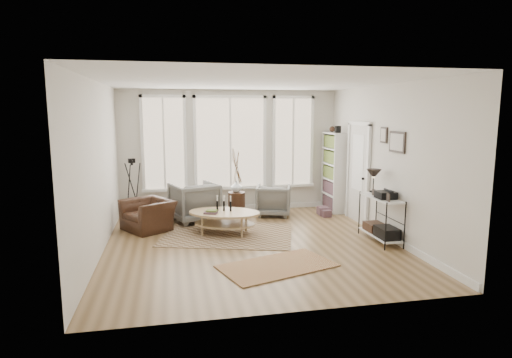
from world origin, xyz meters
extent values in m
plane|color=olive|center=(0.00, 0.00, 0.00)|extent=(5.50, 5.50, 0.00)
plane|color=white|center=(0.00, 0.00, 2.90)|extent=(5.50, 5.50, 0.00)
cube|color=silver|center=(0.00, 2.75, 1.45)|extent=(5.20, 0.04, 2.90)
cube|color=silver|center=(0.00, -2.75, 1.45)|extent=(5.20, 0.04, 2.90)
cube|color=silver|center=(-2.60, 0.00, 1.45)|extent=(0.04, 5.50, 2.90)
cube|color=silver|center=(2.60, 0.00, 1.45)|extent=(0.04, 5.50, 2.90)
cube|color=white|center=(0.00, 2.74, 0.06)|extent=(5.10, 0.04, 0.12)
cube|color=white|center=(2.58, 0.00, 0.06)|extent=(0.03, 5.40, 0.12)
cube|color=beige|center=(0.00, 2.73, 1.65)|extent=(1.60, 0.03, 2.10)
cube|color=beige|center=(-1.55, 2.73, 1.65)|extent=(0.90, 0.03, 2.10)
cube|color=beige|center=(1.55, 2.73, 1.65)|extent=(0.90, 0.03, 2.10)
cube|color=white|center=(0.00, 2.71, 1.65)|extent=(1.74, 0.06, 2.24)
cube|color=white|center=(-1.55, 2.71, 1.65)|extent=(1.04, 0.06, 2.24)
cube|color=white|center=(1.55, 2.71, 1.65)|extent=(1.04, 0.06, 2.24)
cube|color=white|center=(0.00, 2.69, 0.57)|extent=(4.10, 0.12, 0.06)
cube|color=silver|center=(2.58, 1.15, 1.05)|extent=(0.04, 0.88, 2.10)
cube|color=white|center=(2.56, 1.15, 1.30)|extent=(0.01, 0.55, 1.20)
cube|color=white|center=(2.56, 0.66, 1.05)|extent=(0.06, 0.08, 2.18)
cube|color=white|center=(2.56, 1.64, 1.05)|extent=(0.06, 0.08, 2.18)
cube|color=white|center=(2.56, 1.15, 2.14)|extent=(0.06, 1.06, 0.08)
sphere|color=black|center=(2.53, 0.82, 1.00)|extent=(0.06, 0.06, 0.06)
cube|color=white|center=(2.43, 1.81, 0.95)|extent=(0.30, 0.03, 1.90)
cube|color=white|center=(2.43, 2.63, 0.95)|extent=(0.30, 0.03, 1.90)
cube|color=white|center=(2.58, 2.23, 0.95)|extent=(0.02, 0.85, 1.90)
cube|color=white|center=(2.43, 2.23, 0.95)|extent=(0.30, 0.81, 1.90)
cube|color=brown|center=(2.43, 2.23, 0.95)|extent=(0.24, 0.75, 1.76)
cube|color=black|center=(2.43, 2.02, 1.98)|extent=(0.12, 0.10, 0.16)
sphere|color=#361F13|center=(2.43, 2.38, 1.97)|extent=(0.14, 0.14, 0.14)
cube|color=white|center=(2.38, -0.30, 0.12)|extent=(0.37, 1.07, 0.03)
cube|color=white|center=(2.38, -0.30, 0.82)|extent=(0.37, 1.07, 0.02)
cylinder|color=black|center=(2.20, -0.83, 0.42)|extent=(0.02, 0.02, 0.85)
cylinder|color=black|center=(2.56, -0.83, 0.42)|extent=(0.02, 0.02, 0.85)
cylinder|color=black|center=(2.20, 0.23, 0.42)|extent=(0.02, 0.02, 0.85)
cylinder|color=black|center=(2.56, 0.23, 0.42)|extent=(0.02, 0.02, 0.85)
cylinder|color=black|center=(2.38, 0.05, 0.88)|extent=(0.14, 0.14, 0.02)
cylinder|color=black|center=(2.38, 0.05, 1.01)|extent=(0.02, 0.02, 0.30)
cone|color=black|center=(2.38, 0.05, 1.21)|extent=(0.28, 0.28, 0.18)
cube|color=black|center=(2.38, -0.45, 0.91)|extent=(0.32, 0.30, 0.13)
cube|color=black|center=(2.38, -0.55, 0.23)|extent=(0.32, 0.45, 0.20)
cube|color=#361F13|center=(2.38, -0.08, 0.21)|extent=(0.32, 0.40, 0.16)
cube|color=black|center=(2.28, -0.72, 0.91)|extent=(0.02, 0.10, 0.14)
cube|color=black|center=(2.28, -0.18, 0.91)|extent=(0.02, 0.10, 0.12)
cube|color=black|center=(2.58, -0.40, 1.85)|extent=(0.03, 0.52, 0.38)
cube|color=silver|center=(2.56, -0.40, 1.85)|extent=(0.01, 0.44, 0.30)
cube|color=black|center=(2.58, 0.10, 1.95)|extent=(0.03, 0.24, 0.30)
cube|color=silver|center=(2.56, 0.10, 1.95)|extent=(0.01, 0.18, 0.24)
cube|color=brown|center=(-0.34, 0.67, 0.01)|extent=(2.88, 2.46, 0.01)
cube|color=brown|center=(0.17, -1.22, 0.01)|extent=(1.96, 1.47, 0.01)
ellipsoid|color=tan|center=(-0.41, 0.75, 0.20)|extent=(1.40, 1.14, 0.03)
ellipsoid|color=tan|center=(-0.41, 0.75, 0.42)|extent=(1.63, 1.33, 0.04)
cylinder|color=tan|center=(-0.80, 0.52, 0.20)|extent=(0.04, 0.04, 0.40)
cylinder|color=tan|center=(-0.01, 0.52, 0.20)|extent=(0.04, 0.04, 0.40)
cylinder|color=tan|center=(-0.80, 0.97, 0.20)|extent=(0.04, 0.04, 0.40)
cylinder|color=tan|center=(-0.01, 0.97, 0.20)|extent=(0.04, 0.04, 0.40)
cylinder|color=black|center=(-0.54, 0.80, 0.55)|extent=(0.04, 0.04, 0.20)
cylinder|color=black|center=(-0.41, 0.80, 0.55)|extent=(0.04, 0.04, 0.20)
cylinder|color=black|center=(-0.27, 0.80, 0.55)|extent=(0.04, 0.04, 0.20)
cube|color=#2A512F|center=(-0.67, 0.65, 0.48)|extent=(0.25, 0.18, 0.07)
imported|color=slate|center=(-0.93, 1.87, 0.43)|extent=(1.17, 1.19, 0.86)
imported|color=slate|center=(0.90, 2.04, 0.36)|extent=(0.96, 0.98, 0.71)
cylinder|color=#361F13|center=(0.04, 2.03, 0.29)|extent=(0.39, 0.39, 0.58)
imported|color=silver|center=(0.04, 2.07, 0.71)|extent=(0.31, 0.31, 0.26)
imported|color=#361F13|center=(-1.89, 1.35, 0.31)|extent=(1.25, 1.22, 0.62)
cylinder|color=black|center=(-2.25, 2.26, 1.26)|extent=(0.06, 0.06, 0.06)
cube|color=black|center=(-2.25, 2.26, 1.32)|extent=(0.16, 0.14, 0.10)
cylinder|color=black|center=(-2.25, 2.18, 1.32)|extent=(0.06, 0.08, 0.06)
cube|color=brown|center=(2.05, 1.85, 0.09)|extent=(0.24, 0.30, 0.19)
cube|color=brown|center=(2.05, 1.67, 0.08)|extent=(0.21, 0.26, 0.16)
camera|label=1|loc=(-1.41, -7.40, 2.39)|focal=30.00mm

